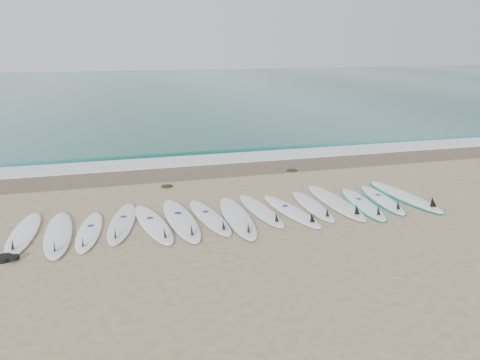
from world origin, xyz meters
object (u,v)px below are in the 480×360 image
object	(u,v)px
surfboard_14	(405,196)
leash_coil	(6,258)
surfboard_7	(238,217)
surfboard_0	(23,234)

from	to	relation	value
surfboard_14	leash_coil	world-z (taller)	surfboard_14
leash_coil	surfboard_7	bearing A→B (deg)	10.07
surfboard_7	surfboard_14	world-z (taller)	same
surfboard_0	surfboard_14	xyz separation A→B (m)	(9.25, 0.03, -0.00)
surfboard_0	surfboard_7	world-z (taller)	surfboard_7
surfboard_0	surfboard_7	xyz separation A→B (m)	(4.61, -0.31, 0.01)
surfboard_7	surfboard_0	bearing A→B (deg)	178.32
surfboard_0	leash_coil	distance (m)	1.16
surfboard_7	leash_coil	world-z (taller)	surfboard_7
surfboard_14	leash_coil	distance (m)	9.45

